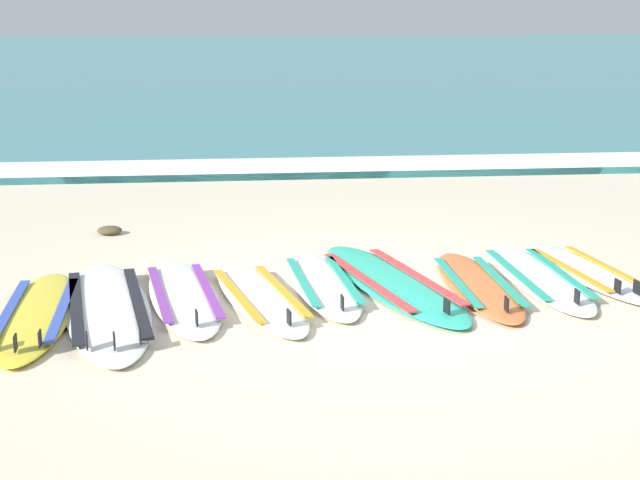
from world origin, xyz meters
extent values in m
plane|color=beige|center=(0.00, 0.00, 0.00)|extent=(80.00, 80.00, 0.00)
cube|color=teal|center=(0.00, 35.49, 0.05)|extent=(80.00, 60.00, 0.10)
cube|color=white|center=(0.00, 6.10, 0.06)|extent=(80.00, 1.22, 0.11)
ellipsoid|color=yellow|center=(-2.64, -0.04, 0.04)|extent=(0.64, 2.21, 0.07)
cube|color=#334CB2|center=(-2.83, -0.04, 0.08)|extent=(0.14, 1.54, 0.01)
cube|color=#334CB2|center=(-2.44, -0.03, 0.08)|extent=(0.14, 1.54, 0.01)
cube|color=black|center=(-2.60, -0.89, 0.12)|extent=(0.02, 0.09, 0.11)
cube|color=black|center=(-2.45, -0.82, 0.12)|extent=(0.02, 0.09, 0.11)
ellipsoid|color=silver|center=(-2.12, 0.07, 0.04)|extent=(1.07, 2.65, 0.07)
cube|color=black|center=(-2.34, 0.03, 0.08)|extent=(0.40, 1.79, 0.01)
cube|color=black|center=(-1.89, 0.10, 0.08)|extent=(0.40, 1.79, 0.01)
cube|color=black|center=(-1.94, -0.92, 0.12)|extent=(0.03, 0.09, 0.11)
cube|color=black|center=(-2.13, -0.89, 0.12)|extent=(0.03, 0.09, 0.11)
cube|color=black|center=(-1.78, -0.83, 0.12)|extent=(0.03, 0.09, 0.11)
ellipsoid|color=silver|center=(-1.54, 0.31, 0.04)|extent=(0.86, 2.18, 0.07)
cube|color=purple|center=(-1.73, 0.28, 0.08)|extent=(0.31, 1.48, 0.01)
cube|color=purple|center=(-1.35, 0.34, 0.08)|extent=(0.31, 1.48, 0.01)
cube|color=black|center=(-1.41, -0.51, 0.12)|extent=(0.03, 0.09, 0.11)
ellipsoid|color=white|center=(-0.92, 0.22, 0.04)|extent=(0.96, 2.12, 0.07)
cube|color=gold|center=(-1.10, 0.18, 0.08)|extent=(0.40, 1.42, 0.01)
cube|color=gold|center=(-0.74, 0.26, 0.08)|extent=(0.40, 1.42, 0.01)
cube|color=black|center=(-0.74, -0.56, 0.12)|extent=(0.03, 0.09, 0.11)
ellipsoid|color=silver|center=(-0.38, 0.51, 0.04)|extent=(0.65, 2.02, 0.07)
cube|color=teal|center=(-0.56, 0.50, 0.08)|extent=(0.18, 1.39, 0.01)
cube|color=teal|center=(-0.20, 0.52, 0.08)|extent=(0.18, 1.39, 0.01)
cube|color=black|center=(-0.32, -0.26, 0.12)|extent=(0.02, 0.09, 0.11)
ellipsoid|color=#2DB793|center=(0.20, 0.52, 0.04)|extent=(1.25, 2.60, 0.07)
cube|color=#D13838|center=(-0.02, 0.46, 0.08)|extent=(0.53, 1.73, 0.01)
cube|color=#D13838|center=(0.42, 0.57, 0.08)|extent=(0.53, 1.73, 0.01)
cube|color=black|center=(0.45, -0.43, 0.12)|extent=(0.03, 0.09, 0.11)
ellipsoid|color=orange|center=(0.91, 0.36, 0.04)|extent=(0.51, 2.02, 0.07)
cube|color=teal|center=(0.73, 0.36, 0.08)|extent=(0.07, 1.41, 0.01)
cube|color=teal|center=(1.09, 0.36, 0.08)|extent=(0.07, 1.41, 0.01)
cube|color=black|center=(0.91, -0.43, 0.12)|extent=(0.01, 0.09, 0.11)
ellipsoid|color=white|center=(1.49, 0.54, 0.04)|extent=(0.59, 2.17, 0.07)
cube|color=teal|center=(1.30, 0.53, 0.08)|extent=(0.11, 1.51, 0.01)
cube|color=teal|center=(1.68, 0.54, 0.08)|extent=(0.11, 1.51, 0.01)
cube|color=black|center=(1.51, -0.30, 0.12)|extent=(0.01, 0.09, 0.11)
ellipsoid|color=white|center=(1.98, 0.64, 0.04)|extent=(0.74, 2.00, 0.07)
cube|color=gold|center=(1.80, 0.62, 0.08)|extent=(0.25, 1.36, 0.01)
cube|color=gold|center=(2.15, 0.66, 0.08)|extent=(0.25, 1.36, 0.01)
cube|color=black|center=(2.08, -0.11, 0.12)|extent=(0.02, 0.09, 0.11)
cube|color=black|center=(1.94, -0.07, 0.12)|extent=(0.02, 0.09, 0.11)
ellipsoid|color=#4C4228|center=(-2.40, 2.60, 0.04)|extent=(0.26, 0.20, 0.09)
camera|label=1|loc=(-1.16, -6.79, 2.30)|focal=51.23mm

